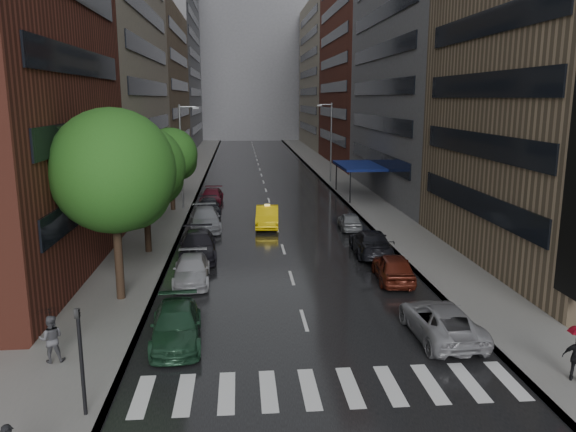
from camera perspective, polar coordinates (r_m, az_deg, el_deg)
name	(u,v)px	position (r m, az deg, el deg)	size (l,w,h in m)	color
ground	(316,362)	(21.78, 2.87, -14.55)	(220.00, 220.00, 0.00)	gray
road	(262,177)	(70.04, -2.65, 3.95)	(14.00, 140.00, 0.01)	black
sidewalk_left	(189,178)	(70.26, -10.02, 3.86)	(4.00, 140.00, 0.15)	gray
sidewalk_right	(334,176)	(70.95, 4.65, 4.08)	(4.00, 140.00, 0.15)	gray
crosswalk	(330,388)	(20.05, 4.27, -17.01)	(13.15, 2.80, 0.01)	silver
buildings_left	(144,49)	(79.31, -14.39, 16.11)	(8.00, 108.00, 38.00)	maroon
buildings_right	(372,57)	(78.23, 8.50, 15.70)	(8.05, 109.10, 36.00)	#937A5B
building_far	(250,71)	(137.48, -3.91, 14.52)	(40.00, 14.00, 32.00)	slate
tree_near	(113,171)	(27.34, -17.35, 4.38)	(5.84, 5.84, 9.31)	#382619
tree_mid	(144,167)	(35.77, -14.39, 4.82)	(5.06, 5.06, 8.06)	#382619
tree_far	(171,155)	(49.23, -11.82, 6.13)	(4.54, 4.54, 7.24)	#382619
taxi	(267,216)	(42.96, -2.12, -0.05)	(1.69, 4.85, 1.60)	yellow
parked_cars_left	(202,233)	(38.47, -8.78, -1.70)	(2.74, 35.53, 1.60)	#1C3F2A
parked_cars_right	(388,262)	(31.88, 10.08, -4.59)	(2.51, 24.02, 1.57)	gray
ped_black_umbrella	(50,330)	(22.66, -22.99, -10.64)	(0.96, 0.98, 2.09)	#4E4D52
traffic_light	(81,352)	(18.43, -20.32, -12.79)	(0.18, 0.15, 3.45)	black
street_lamp_left	(182,154)	(49.80, -10.72, 6.17)	(1.74, 0.22, 9.00)	gray
street_lamp_right	(330,140)	(65.33, 4.33, 7.66)	(1.74, 0.22, 9.00)	gray
awning	(359,166)	(55.95, 7.22, 5.08)	(4.00, 8.00, 3.12)	navy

